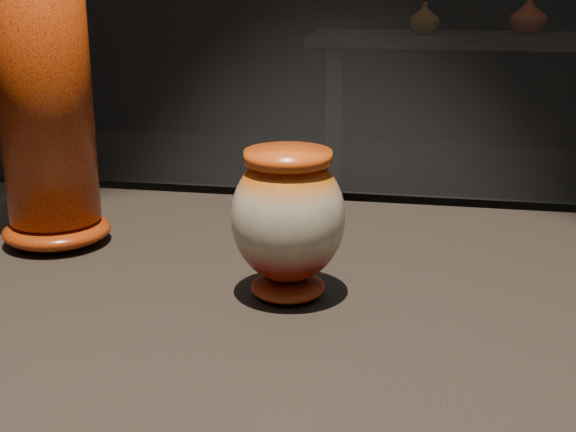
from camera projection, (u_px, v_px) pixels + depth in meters
The scene contains 5 objects.
main_vase at pixel (288, 219), 0.87m from camera, with size 0.14×0.14×0.17m.
tall_vase at pixel (43, 80), 1.01m from camera, with size 0.18×0.18×0.45m.
back_shelf at pixel (501, 86), 4.20m from camera, with size 2.00×0.60×0.90m.
back_vase_left at pixel (424, 18), 4.16m from camera, with size 0.16×0.16×0.16m, color #9E5817.
back_vase_mid at pixel (528, 16), 4.12m from camera, with size 0.18×0.18×0.19m, color maroon.
Camera 1 is at (0.11, -0.81, 1.26)m, focal length 50.00 mm.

